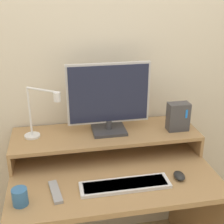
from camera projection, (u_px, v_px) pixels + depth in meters
The scene contains 10 objects.
wall_back at pixel (100, 68), 1.93m from camera, with size 6.00×0.05×2.50m.
desk at pixel (112, 202), 1.84m from camera, with size 1.11×0.73×0.77m.
monitor_shelf at pixel (106, 135), 1.88m from camera, with size 1.11×0.35×0.13m.
monitor at pixel (109, 98), 1.81m from camera, with size 0.49×0.17×0.42m.
desk_lamp at pixel (40, 116), 1.74m from camera, with size 0.22×0.18×0.31m.
router_dock at pixel (178, 117), 1.88m from camera, with size 0.13×0.08×0.17m.
keyboard at pixel (125, 185), 1.59m from camera, with size 0.46×0.12×0.02m.
mouse at pixel (179, 176), 1.65m from camera, with size 0.06×0.09×0.03m.
remote_control at pixel (55, 192), 1.54m from camera, with size 0.07×0.18×0.02m.
mug at pixel (20, 197), 1.45m from camera, with size 0.07×0.07×0.08m.
Camera 1 is at (-0.28, -1.10, 1.74)m, focal length 50.00 mm.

